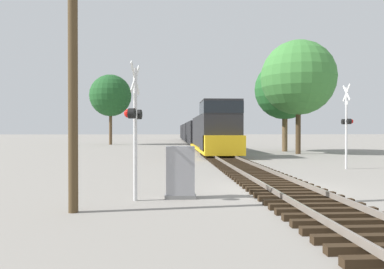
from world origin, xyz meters
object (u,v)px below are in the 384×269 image
crossing_signal_near (134,120)px  relay_cabinet (180,173)px  utility_pole (73,23)px  tree_far_right (298,78)px  tree_deep_background (111,96)px  freight_train (195,132)px  crossing_signal_far (347,123)px  tree_mid_background (285,90)px

crossing_signal_near → relay_cabinet: (1.38, 0.33, -1.61)m
utility_pole → tree_far_right: size_ratio=0.92×
tree_deep_background → freight_train: bearing=6.5°
utility_pole → tree_far_right: (14.00, 23.30, 1.99)m
relay_cabinet → tree_far_right: 24.95m
freight_train → utility_pole: (-6.40, -48.64, 3.03)m
crossing_signal_far → tree_far_right: tree_far_right is taller
freight_train → tree_mid_background: size_ratio=7.23×
crossing_signal_far → tree_deep_background: tree_deep_background is taller
tree_deep_background → tree_mid_background: bearing=-43.8°
crossing_signal_near → relay_cabinet: bearing=114.0°
utility_pole → tree_deep_background: size_ratio=0.89×
crossing_signal_near → tree_far_right: 25.54m
crossing_signal_far → tree_deep_background: (-18.62, 36.98, 4.84)m
freight_train → crossing_signal_near: 47.39m
relay_cabinet → utility_pole: utility_pole is taller
tree_mid_background → crossing_signal_near: bearing=-116.0°
freight_train → utility_pole: 49.16m
tree_mid_background → relay_cabinet: bearing=-113.8°
utility_pole → tree_mid_background: 30.90m
freight_train → relay_cabinet: 46.94m
tree_far_right → relay_cabinet: bearing=-117.6°
crossing_signal_near → tree_mid_background: tree_mid_background is taller
relay_cabinet → tree_deep_background: bearing=101.5°
relay_cabinet → tree_mid_background: size_ratio=0.17×
crossing_signal_near → tree_far_right: bearing=160.5°
relay_cabinet → tree_mid_background: (11.29, 25.62, 5.47)m
relay_cabinet → tree_deep_background: 46.73m
relay_cabinet → utility_pole: 5.27m
crossing_signal_near → tree_mid_background: bearing=164.6°
utility_pole → tree_mid_background: (14.08, 27.47, 1.40)m
tree_far_right → tree_deep_background: size_ratio=0.97×
utility_pole → tree_mid_background: bearing=62.9°
crossing_signal_near → tree_deep_background: (-7.88, 45.66, 4.97)m
tree_far_right → tree_mid_background: (0.08, 4.17, -0.60)m
crossing_signal_far → tree_mid_background: tree_mid_background is taller
freight_train → crossing_signal_far: (5.75, -38.44, 0.70)m
freight_train → tree_far_right: size_ratio=6.59×
freight_train → crossing_signal_far: bearing=-81.5°
relay_cabinet → tree_deep_background: size_ratio=0.15×
freight_train → relay_cabinet: bearing=-94.4°
utility_pole → tree_deep_background: (-6.47, 47.18, 2.52)m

